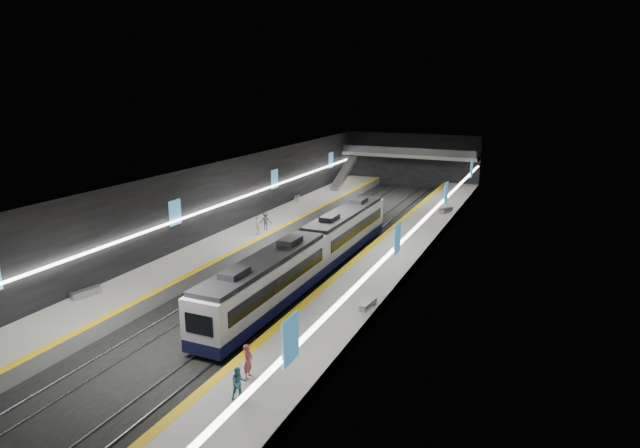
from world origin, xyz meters
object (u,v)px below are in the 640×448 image
at_px(bench_right_far, 446,210).
at_px(passenger_left_a, 258,226).
at_px(train, 311,252).
at_px(passenger_left_b, 266,221).
at_px(bench_left_near, 86,293).
at_px(escalator, 344,173).
at_px(bench_right_near, 368,305).
at_px(passenger_right_a, 248,361).
at_px(bench_left_far, 297,198).
at_px(passenger_right_b, 239,384).

relative_size(bench_right_far, passenger_left_a, 1.13).
height_order(train, bench_right_far, train).
bearing_deg(bench_right_far, passenger_left_b, -117.26).
bearing_deg(bench_left_near, escalator, 102.54).
distance_m(train, bench_right_far, 23.64).
relative_size(bench_right_near, passenger_right_a, 0.97).
distance_m(bench_left_near, passenger_left_a, 18.61).
bearing_deg(bench_right_near, passenger_left_a, 148.06).
relative_size(bench_left_far, passenger_left_b, 1.12).
distance_m(bench_right_far, passenger_left_a, 22.39).
xyz_separation_m(train, bench_left_near, (-11.66, -12.20, -0.95)).
bearing_deg(train, bench_left_near, -133.70).
distance_m(escalator, bench_right_far, 19.33).
bearing_deg(passenger_right_b, train, 57.32).
xyz_separation_m(passenger_right_a, passenger_left_b, (-12.97, 24.75, 0.02)).
bearing_deg(train, escalator, 106.99).
height_order(train, passenger_left_a, train).
bearing_deg(escalator, bench_left_far, -100.21).
bearing_deg(passenger_right_a, bench_left_near, 65.21).
distance_m(bench_right_near, bench_right_far, 28.81).
bearing_deg(passenger_left_b, passenger_right_b, 97.77).
relative_size(bench_left_far, bench_right_near, 1.17).
bearing_deg(train, passenger_right_b, -75.45).
xyz_separation_m(passenger_left_a, passenger_left_b, (-0.17, 1.87, 0.01)).
distance_m(escalator, passenger_right_a, 51.48).
height_order(bench_left_near, passenger_left_b, passenger_left_b).
xyz_separation_m(bench_left_near, bench_right_near, (18.57, 6.12, -0.04)).
relative_size(bench_left_far, passenger_right_b, 1.27).
relative_size(train, passenger_left_a, 16.49).
xyz_separation_m(bench_right_near, bench_right_far, (-0.46, 28.81, 0.04)).
distance_m(escalator, passenger_right_b, 53.37).
xyz_separation_m(passenger_right_b, passenger_left_a, (-13.39, 24.67, 0.10)).
distance_m(train, bench_left_far, 24.76).
xyz_separation_m(bench_left_far, passenger_left_a, (3.42, -15.49, 0.66)).
distance_m(bench_right_near, passenger_right_b, 12.63).
bearing_deg(passenger_right_b, escalator, 58.88).
height_order(escalator, bench_right_near, escalator).
bearing_deg(bench_right_far, bench_left_far, -157.94).
distance_m(bench_right_far, passenger_right_a, 39.53).
bearing_deg(passenger_left_a, bench_right_near, 42.22).
distance_m(passenger_right_b, passenger_left_b, 29.80).
bearing_deg(bench_left_near, passenger_left_b, 96.47).
distance_m(bench_left_far, bench_right_near, 33.56).
bearing_deg(train, passenger_left_b, 137.54).
bearing_deg(train, bench_right_near, -41.36).
distance_m(escalator, passenger_left_b, 24.77).
bearing_deg(bench_right_near, passenger_right_b, -93.26).
bearing_deg(bench_right_far, passenger_right_b, -73.61).
height_order(bench_right_far, passenger_right_b, passenger_right_b).
relative_size(passenger_right_b, passenger_left_b, 0.88).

